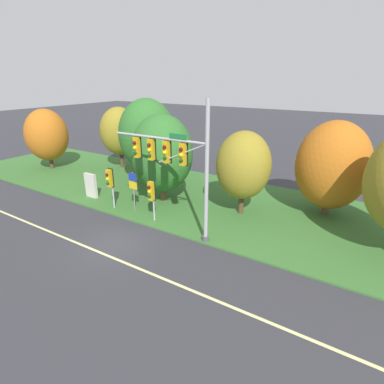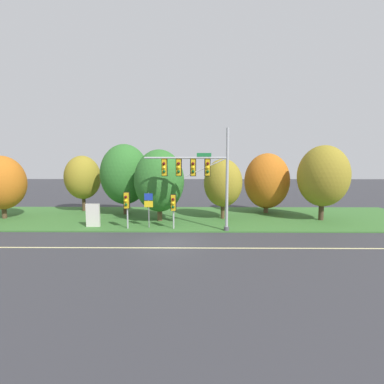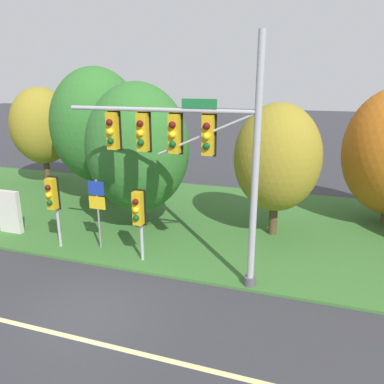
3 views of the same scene
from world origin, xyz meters
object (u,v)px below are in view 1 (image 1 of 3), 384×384
object	(u,v)px
tree_nearest_road	(47,135)
tree_mid_verge	(162,154)
traffic_signal_mast	(175,160)
tree_tall_centre	(243,166)
tree_right_far	(332,166)
pedestrian_signal_near_kerb	(110,180)
info_kiosk	(91,186)
pedestrian_signal_further_along	(151,193)
tree_left_of_mast	(119,131)
route_sign_post	(133,186)
tree_behind_signpost	(147,135)

from	to	relation	value
tree_nearest_road	tree_mid_verge	distance (m)	15.03
traffic_signal_mast	tree_mid_verge	distance (m)	5.15
traffic_signal_mast	tree_nearest_road	world-z (taller)	traffic_signal_mast
tree_tall_centre	tree_right_far	distance (m)	5.79
tree_mid_verge	tree_tall_centre	world-z (taller)	tree_mid_verge
pedestrian_signal_near_kerb	info_kiosk	size ratio (longest dim) A/B	1.56
pedestrian_signal_further_along	tree_left_of_mast	distance (m)	13.55
route_sign_post	tree_behind_signpost	bearing A→B (deg)	120.62
tree_nearest_road	tree_tall_centre	bearing A→B (deg)	0.39
traffic_signal_mast	tree_behind_signpost	xyz separation A→B (m)	(-7.58, 6.73, -0.38)
route_sign_post	tree_right_far	world-z (taller)	tree_right_far
route_sign_post	tree_behind_signpost	world-z (taller)	tree_behind_signpost
tree_left_of_mast	tree_right_far	distance (m)	19.97
tree_mid_verge	tree_nearest_road	bearing A→B (deg)	176.64
info_kiosk	tree_mid_verge	bearing A→B (deg)	24.91
tree_mid_verge	tree_tall_centre	distance (m)	5.96
tree_left_of_mast	info_kiosk	xyz separation A→B (m)	(3.95, -7.40, -2.76)
tree_left_of_mast	info_kiosk	distance (m)	8.83
route_sign_post	tree_tall_centre	distance (m)	7.52
pedestrian_signal_near_kerb	tree_right_far	xyz separation A→B (m)	(12.99, 7.19, 1.27)
tree_mid_verge	tree_right_far	bearing A→B (deg)	20.46
traffic_signal_mast	pedestrian_signal_further_along	size ratio (longest dim) A/B	2.82
pedestrian_signal_near_kerb	tree_right_far	distance (m)	14.90
tree_right_far	info_kiosk	xyz separation A→B (m)	(-15.99, -6.44, -2.45)
pedestrian_signal_further_along	info_kiosk	size ratio (longest dim) A/B	1.46
tree_nearest_road	tree_right_far	bearing A→B (deg)	6.96
traffic_signal_mast	pedestrian_signal_near_kerb	xyz separation A→B (m)	(-5.79, 0.42, -2.37)
tree_mid_verge	tree_right_far	size ratio (longest dim) A/B	1.02
pedestrian_signal_further_along	tree_nearest_road	xyz separation A→B (m)	(-16.52, 4.08, 1.43)
tree_left_of_mast	tree_tall_centre	size ratio (longest dim) A/B	1.08
traffic_signal_mast	tree_nearest_road	xyz separation A→B (m)	(-18.62, 4.45, -1.09)
tree_left_of_mast	traffic_signal_mast	bearing A→B (deg)	-33.93
pedestrian_signal_near_kerb	tree_left_of_mast	size ratio (longest dim) A/B	0.49
tree_tall_centre	info_kiosk	size ratio (longest dim) A/B	2.97
traffic_signal_mast	info_kiosk	world-z (taller)	traffic_signal_mast
tree_behind_signpost	tree_mid_verge	xyz separation A→B (m)	(3.96, -3.15, -0.47)
route_sign_post	traffic_signal_mast	bearing A→B (deg)	-12.62
pedestrian_signal_further_along	info_kiosk	bearing A→B (deg)	173.20
route_sign_post	tree_tall_centre	xyz separation A→B (m)	(6.39, 3.67, 1.52)
info_kiosk	tree_nearest_road	bearing A→B (deg)	161.52
pedestrian_signal_near_kerb	info_kiosk	distance (m)	3.31
tree_tall_centre	tree_right_far	bearing A→B (deg)	31.33
pedestrian_signal_further_along	tree_tall_centre	distance (m)	6.23
pedestrian_signal_further_along	tree_right_far	xyz separation A→B (m)	(9.30, 7.24, 1.42)
pedestrian_signal_near_kerb	tree_mid_verge	distance (m)	4.12
tree_left_of_mast	tree_right_far	xyz separation A→B (m)	(19.94, -0.97, -0.31)
traffic_signal_mast	info_kiosk	size ratio (longest dim) A/B	4.12
tree_mid_verge	traffic_signal_mast	bearing A→B (deg)	-44.65
pedestrian_signal_near_kerb	route_sign_post	xyz separation A→B (m)	(1.65, 0.51, -0.26)
route_sign_post	tree_nearest_road	distance (m)	14.98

